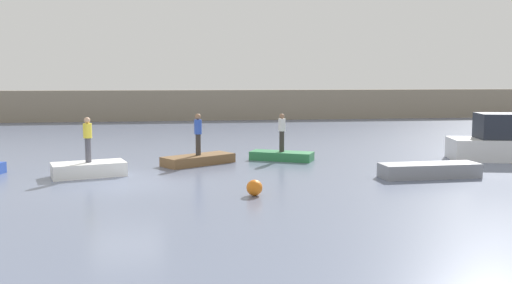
# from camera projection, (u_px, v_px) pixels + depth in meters

# --- Properties ---
(ground_plane) EXTENTS (120.00, 120.00, 0.00)m
(ground_plane) POSITION_uv_depth(u_px,v_px,m) (126.00, 184.00, 19.21)
(ground_plane) COLOR slate
(embankment_wall) EXTENTS (80.00, 1.20, 2.64)m
(embankment_wall) POSITION_uv_depth(u_px,v_px,m) (156.00, 105.00, 47.27)
(embankment_wall) COLOR gray
(embankment_wall) RESTS_ON ground_plane
(motorboat) EXTENTS (5.85, 3.17, 2.11)m
(motorboat) POSITION_uv_depth(u_px,v_px,m) (511.00, 143.00, 24.61)
(motorboat) COLOR white
(motorboat) RESTS_ON ground_plane
(rowboat_white) EXTENTS (2.92, 2.01, 0.53)m
(rowboat_white) POSITION_uv_depth(u_px,v_px,m) (89.00, 169.00, 20.61)
(rowboat_white) COLOR white
(rowboat_white) RESTS_ON ground_plane
(rowboat_brown) EXTENTS (3.29, 2.70, 0.40)m
(rowboat_brown) POSITION_uv_depth(u_px,v_px,m) (198.00, 160.00, 23.48)
(rowboat_brown) COLOR brown
(rowboat_brown) RESTS_ON ground_plane
(rowboat_green) EXTENTS (2.95, 2.16, 0.39)m
(rowboat_green) POSITION_uv_depth(u_px,v_px,m) (282.00, 156.00, 24.66)
(rowboat_green) COLOR #2D7F47
(rowboat_green) RESTS_ON ground_plane
(rowboat_grey) EXTENTS (3.74, 1.21, 0.53)m
(rowboat_grey) POSITION_uv_depth(u_px,v_px,m) (429.00, 170.00, 20.39)
(rowboat_grey) COLOR gray
(rowboat_grey) RESTS_ON ground_plane
(person_blue_shirt) EXTENTS (0.32, 0.32, 1.79)m
(person_blue_shirt) POSITION_uv_depth(u_px,v_px,m) (198.00, 132.00, 23.33)
(person_blue_shirt) COLOR #38332D
(person_blue_shirt) RESTS_ON rowboat_brown
(person_yellow_shirt) EXTENTS (0.32, 0.32, 1.71)m
(person_yellow_shirt) POSITION_uv_depth(u_px,v_px,m) (88.00, 137.00, 20.47)
(person_yellow_shirt) COLOR #4C4C56
(person_yellow_shirt) RESTS_ON rowboat_white
(person_white_shirt) EXTENTS (0.32, 0.32, 1.72)m
(person_white_shirt) POSITION_uv_depth(u_px,v_px,m) (282.00, 131.00, 24.52)
(person_white_shirt) COLOR #38332D
(person_white_shirt) RESTS_ON rowboat_green
(mooring_buoy) EXTENTS (0.51, 0.51, 0.51)m
(mooring_buoy) POSITION_uv_depth(u_px,v_px,m) (254.00, 188.00, 17.21)
(mooring_buoy) COLOR orange
(mooring_buoy) RESTS_ON ground_plane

